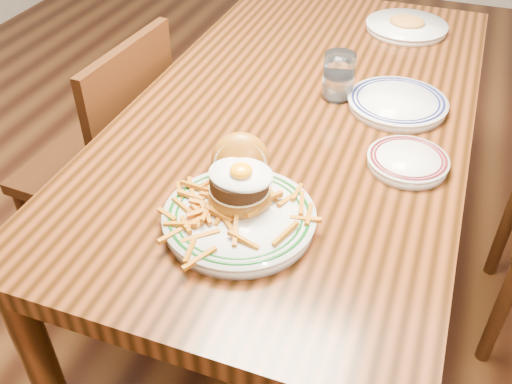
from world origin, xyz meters
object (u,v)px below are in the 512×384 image
(chair_left, at_px, (111,161))
(side_plate, at_px, (408,161))
(table, at_px, (302,132))
(main_plate, at_px, (239,204))

(chair_left, xyz_separation_m, side_plate, (0.88, -0.12, 0.30))
(chair_left, relative_size, side_plate, 4.81)
(table, bearing_deg, side_plate, -32.59)
(main_plate, bearing_deg, table, 71.07)
(main_plate, height_order, side_plate, main_plate)
(table, bearing_deg, chair_left, -173.11)
(table, bearing_deg, main_plate, -89.06)
(chair_left, relative_size, main_plate, 2.72)
(table, height_order, side_plate, side_plate)
(table, relative_size, side_plate, 8.85)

